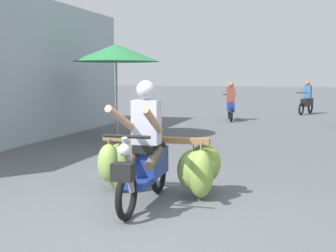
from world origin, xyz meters
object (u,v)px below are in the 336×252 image
(motorbike_distant_ahead_left, at_px, (307,101))
(market_umbrella_near_shop, at_px, (116,53))
(motorbike_distant_far_ahead, at_px, (230,105))
(motorbike_main_loaded, at_px, (152,162))

(motorbike_distant_ahead_left, relative_size, market_umbrella_near_shop, 0.64)
(motorbike_distant_ahead_left, height_order, motorbike_distant_far_ahead, same)
(motorbike_main_loaded, distance_m, motorbike_distant_far_ahead, 10.18)
(motorbike_main_loaded, xyz_separation_m, market_umbrella_near_shop, (-2.75, 4.98, 1.74))
(motorbike_distant_ahead_left, bearing_deg, motorbike_distant_far_ahead, -126.16)
(motorbike_distant_far_ahead, bearing_deg, motorbike_distant_ahead_left, 53.84)
(motorbike_distant_far_ahead, distance_m, market_umbrella_near_shop, 5.84)
(motorbike_distant_ahead_left, distance_m, market_umbrella_near_shop, 10.14)
(motorbike_distant_ahead_left, bearing_deg, market_umbrella_near_shop, -118.50)
(motorbike_main_loaded, relative_size, motorbike_distant_ahead_left, 1.18)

